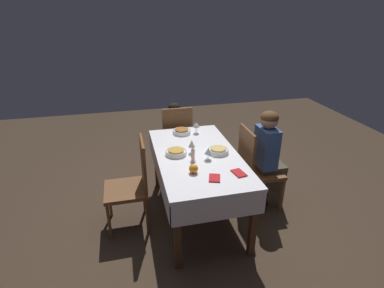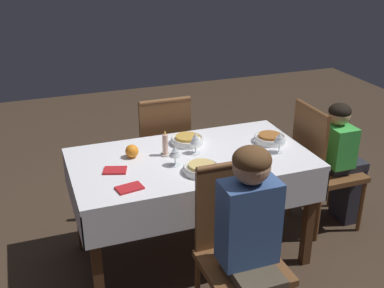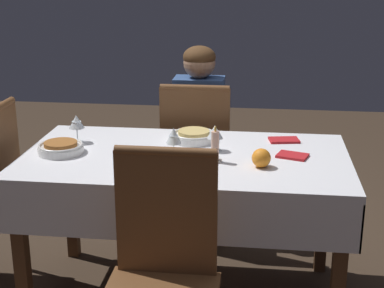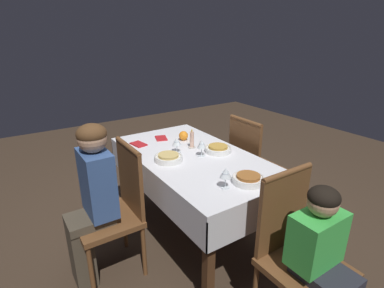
{
  "view_description": "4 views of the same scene",
  "coord_description": "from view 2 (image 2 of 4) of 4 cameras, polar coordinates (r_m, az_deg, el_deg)",
  "views": [
    {
      "loc": [
        -2.71,
        0.7,
        2.18
      ],
      "look_at": [
        -0.08,
        0.08,
        0.93
      ],
      "focal_mm": 28.0,
      "sensor_mm": 36.0,
      "label": 1
    },
    {
      "loc": [
        -0.96,
        -2.65,
        2.11
      ],
      "look_at": [
        0.0,
        -0.02,
        0.87
      ],
      "focal_mm": 45.0,
      "sensor_mm": 36.0,
      "label": 2
    },
    {
      "loc": [
        -0.35,
        2.63,
        1.67
      ],
      "look_at": [
        -0.04,
        0.05,
        0.84
      ],
      "focal_mm": 55.0,
      "sensor_mm": 36.0,
      "label": 3
    },
    {
      "loc": [
        1.89,
        -1.26,
        1.72
      ],
      "look_at": [
        0.05,
        -0.05,
        0.89
      ],
      "focal_mm": 28.0,
      "sensor_mm": 36.0,
      "label": 4
    }
  ],
  "objects": [
    {
      "name": "chair_east",
      "position": [
        3.7,
        14.99,
        -2.17
      ],
      "size": [
        0.44,
        0.43,
        0.99
      ],
      "rotation": [
        0.0,
        0.0,
        1.57
      ],
      "color": "brown",
      "rests_on": "ground_plane"
    },
    {
      "name": "ground_plane",
      "position": [
        3.53,
        -0.1,
        -12.92
      ],
      "size": [
        8.0,
        8.0,
        0.0
      ],
      "primitive_type": "plane",
      "color": "#3D2D21"
    },
    {
      "name": "dining_table",
      "position": [
        3.17,
        -0.11,
        -3.1
      ],
      "size": [
        1.55,
        0.85,
        0.77
      ],
      "color": "silver",
      "rests_on": "ground_plane"
    },
    {
      "name": "bowl_north",
      "position": [
        3.32,
        -0.57,
        0.52
      ],
      "size": [
        0.22,
        0.22,
        0.06
      ],
      "color": "white",
      "rests_on": "dining_table"
    },
    {
      "name": "bowl_south",
      "position": [
        2.92,
        1.14,
        -2.89
      ],
      "size": [
        0.22,
        0.22,
        0.06
      ],
      "color": "white",
      "rests_on": "dining_table"
    },
    {
      "name": "person_child_green",
      "position": [
        3.8,
        17.26,
        -1.63
      ],
      "size": [
        0.33,
        0.3,
        0.99
      ],
      "rotation": [
        0.0,
        0.0,
        1.57
      ],
      "color": "#282833",
      "rests_on": "ground_plane"
    },
    {
      "name": "person_adult_denim",
      "position": [
        2.51,
        7.14,
        -11.43
      ],
      "size": [
        0.3,
        0.34,
        1.18
      ],
      "color": "#4C4233",
      "rests_on": "ground_plane"
    },
    {
      "name": "napkin_spare_side",
      "position": [
        2.98,
        -9.11,
        -3.11
      ],
      "size": [
        0.16,
        0.14,
        0.01
      ],
      "rotation": [
        0.0,
        0.0,
        -0.32
      ],
      "color": "red",
      "rests_on": "dining_table"
    },
    {
      "name": "orange_fruit",
      "position": [
        3.13,
        -7.14,
        -0.85
      ],
      "size": [
        0.09,
        0.09,
        0.09
      ],
      "primitive_type": "sphere",
      "color": "orange",
      "rests_on": "dining_table"
    },
    {
      "name": "bowl_east",
      "position": [
        3.38,
        9.2,
        0.69
      ],
      "size": [
        0.22,
        0.22,
        0.06
      ],
      "color": "white",
      "rests_on": "dining_table"
    },
    {
      "name": "wine_glass_east",
      "position": [
        3.2,
        10.37,
        0.72
      ],
      "size": [
        0.08,
        0.08,
        0.14
      ],
      "color": "white",
      "rests_on": "dining_table"
    },
    {
      "name": "napkin_red_folded",
      "position": [
        2.77,
        -7.41,
        -5.19
      ],
      "size": [
        0.16,
        0.12,
        0.01
      ],
      "rotation": [
        0.0,
        0.0,
        0.18
      ],
      "color": "red",
      "rests_on": "dining_table"
    },
    {
      "name": "wine_glass_north",
      "position": [
        3.14,
        0.42,
        0.61
      ],
      "size": [
        0.07,
        0.07,
        0.15
      ],
      "color": "white",
      "rests_on": "dining_table"
    },
    {
      "name": "wine_glass_south",
      "position": [
        2.98,
        -2.02,
        -0.95
      ],
      "size": [
        0.08,
        0.08,
        0.13
      ],
      "color": "white",
      "rests_on": "dining_table"
    },
    {
      "name": "chair_south",
      "position": [
        2.71,
        5.41,
        -11.83
      ],
      "size": [
        0.43,
        0.44,
        0.99
      ],
      "color": "brown",
      "rests_on": "ground_plane"
    },
    {
      "name": "candle_centerpiece",
      "position": [
        3.13,
        -3.19,
        -0.25
      ],
      "size": [
        0.06,
        0.06,
        0.17
      ],
      "color": "beige",
      "rests_on": "dining_table"
    },
    {
      "name": "chair_north",
      "position": [
        3.82,
        -3.59,
        -0.54
      ],
      "size": [
        0.43,
        0.44,
        0.99
      ],
      "rotation": [
        0.0,
        0.0,
        3.14
      ],
      "color": "brown",
      "rests_on": "ground_plane"
    }
  ]
}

